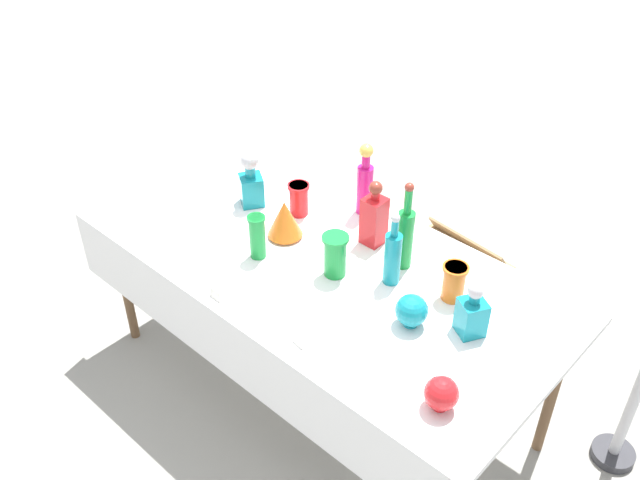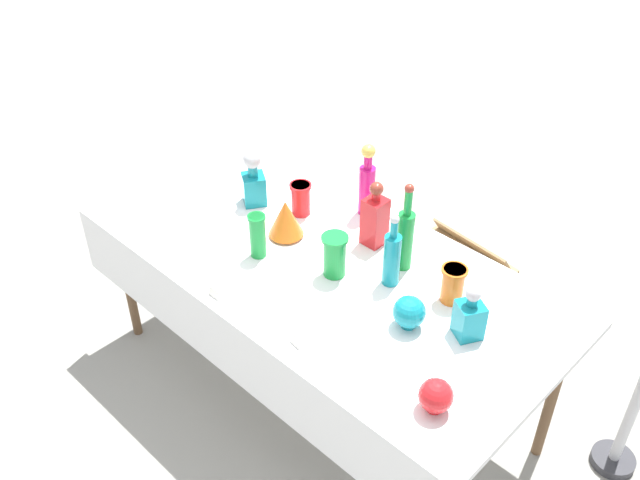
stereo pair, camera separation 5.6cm
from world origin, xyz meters
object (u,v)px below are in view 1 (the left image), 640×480
Objects in this scene: round_bowl_0 at (412,311)px; round_bowl_1 at (442,393)px; square_decanter_2 at (472,313)px; fluted_vase_0 at (285,219)px; tall_bottle_2 at (405,235)px; slender_vase_1 at (257,235)px; square_decanter_0 at (374,217)px; tall_bottle_1 at (365,183)px; slender_vase_3 at (299,198)px; slender_vase_2 at (335,254)px; tall_bottle_0 at (393,256)px; cardboard_box_behind_left at (454,273)px; square_decanter_1 at (251,181)px; slender_vase_0 at (454,281)px.

round_bowl_0 is 1.06× the size of round_bowl_1.
square_decanter_2 is 0.89m from fluted_vase_0.
square_decanter_2 is 0.37m from round_bowl_1.
square_decanter_2 is at bearing 31.99° from round_bowl_0.
fluted_vase_0 is 1.05m from round_bowl_1.
tall_bottle_2 is 2.00× the size of slender_vase_1.
square_decanter_0 is (-0.18, 0.04, -0.02)m from tall_bottle_2.
round_bowl_0 is 0.38m from round_bowl_1.
tall_bottle_1 reaches higher than slender_vase_3.
tall_bottle_2 is 3.02× the size of round_bowl_0.
tall_bottle_2 reaches higher than square_decanter_2.
tall_bottle_2 is at bearing 53.99° from slender_vase_2.
tall_bottle_0 is 1.43× the size of square_decanter_2.
slender_vase_2 is at bearing -87.91° from cardboard_box_behind_left.
tall_bottle_1 is at bearing 35.16° from square_decanter_1.
square_decanter_1 reaches higher than round_bowl_1.
tall_bottle_0 is 0.48m from tall_bottle_1.
tall_bottle_0 reaches higher than slender_vase_1.
tall_bottle_0 reaches higher than round_bowl_0.
square_decanter_1 is at bearing 171.59° from round_bowl_0.
slender_vase_0 is 0.81m from slender_vase_3.
slender_vase_2 is at bearing -27.36° from slender_vase_3.
tall_bottle_1 is at bearing 139.65° from square_decanter_0.
slender_vase_2 is at bearing -155.33° from slender_vase_0.
round_bowl_0 is at bearing -36.79° from tall_bottle_1.
round_bowl_0 reaches higher than round_bowl_1.
fluted_vase_0 reaches higher than round_bowl_0.
slender_vase_1 is at bearing -103.24° from cardboard_box_behind_left.
tall_bottle_1 reaches higher than round_bowl_1.
slender_vase_0 is (0.23, 0.08, -0.04)m from tall_bottle_0.
tall_bottle_2 is 0.27m from slender_vase_0.
tall_bottle_1 is 1.00m from cardboard_box_behind_left.
tall_bottle_2 is at bearing 103.75° from tall_bottle_0.
tall_bottle_2 is 0.43m from square_decanter_2.
tall_bottle_1 reaches higher than slender_vase_2.
tall_bottle_1 is 1.15× the size of square_decanter_0.
fluted_vase_0 is at bearing -109.16° from tall_bottle_1.
slender_vase_1 reaches higher than slender_vase_3.
slender_vase_2 is (-0.42, -0.19, 0.02)m from slender_vase_0.
slender_vase_1 is 1.59× the size of round_bowl_1.
square_decanter_1 is 1.29m from cardboard_box_behind_left.
square_decanter_1 is at bearing 168.99° from slender_vase_2.
square_decanter_0 is at bearing 143.12° from round_bowl_1.
cardboard_box_behind_left is at bearing 75.69° from tall_bottle_1.
tall_bottle_2 is 1.12m from cardboard_box_behind_left.
round_bowl_0 is at bearing -67.56° from cardboard_box_behind_left.
square_decanter_2 is 1.28× the size of fluted_vase_0.
slender_vase_1 is at bearing -157.42° from slender_vase_2.
tall_bottle_1 is 0.60× the size of cardboard_box_behind_left.
tall_bottle_1 is 2.27× the size of slender_vase_3.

